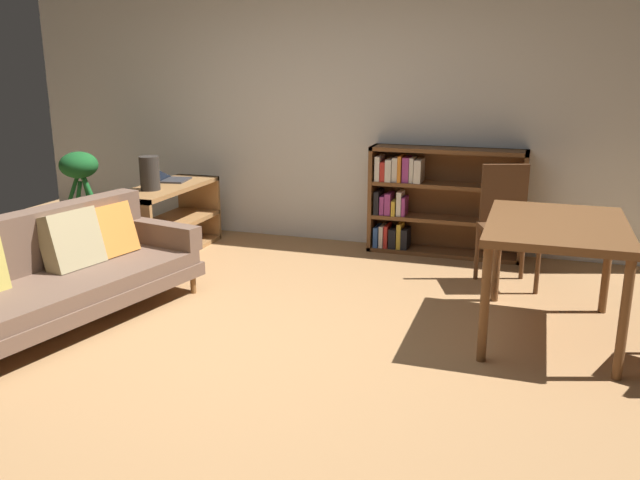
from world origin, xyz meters
The scene contains 10 objects.
ground_plane centered at (0.00, 0.00, 0.00)m, with size 8.16×8.16×0.00m, color #A87A4C.
back_wall_panel centered at (0.00, 2.70, 1.35)m, with size 6.80×0.10×2.70m, color silver.
fabric_couch centered at (-1.25, 0.02, 0.37)m, with size 1.17×2.08×0.75m.
media_console centered at (-1.40, 1.71, 0.31)m, with size 0.45×1.26×0.64m.
open_laptop centered at (-1.52, 1.96, 0.67)m, with size 0.45×0.36×0.10m.
desk_speaker centered at (-1.42, 1.50, 0.79)m, with size 0.17×0.17×0.30m.
potted_floor_plant centered at (-2.34, 1.73, 0.49)m, with size 0.55×0.38×0.91m.
dining_table centered at (1.96, 0.83, 0.68)m, with size 0.85×1.18×0.76m.
dining_chair_near centered at (1.61, 1.81, 0.53)m, with size 0.52×0.52×0.95m.
bookshelf centered at (0.93, 2.53, 0.50)m, with size 1.40×0.29×0.99m.
Camera 1 is at (1.81, -3.45, 1.74)m, focal length 36.89 mm.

